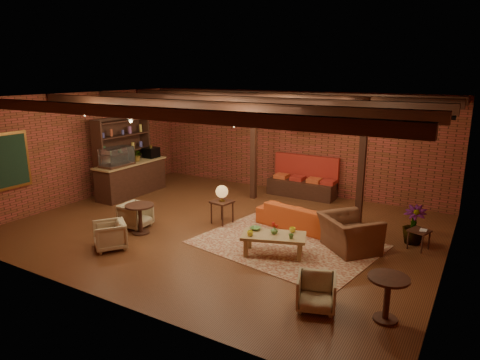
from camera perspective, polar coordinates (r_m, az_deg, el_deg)
The scene contains 29 objects.
floor at distance 10.80m, azimuth -2.08°, elevation -6.29°, with size 10.00×10.00×0.00m, color #3C200F.
ceiling at distance 10.12m, azimuth -2.25°, elevation 10.92°, with size 10.00×8.00×0.02m, color black.
wall_back at distance 13.82m, azimuth 6.84°, elevation 5.06°, with size 10.00×0.02×3.20m, color brown.
wall_front at distance 7.41m, azimuth -19.10°, elevation -3.75°, with size 10.00×0.02×3.20m, color brown.
wall_left at distance 13.66m, azimuth -20.17°, elevation 4.17°, with size 0.02×8.00×3.20m, color brown.
wall_right at distance 8.79m, azimuth 26.47°, elevation -1.70°, with size 0.02×8.00×3.20m, color brown.
ceiling_beams at distance 10.13m, azimuth -2.24°, elevation 10.24°, with size 9.80×6.40×0.22m, color black, non-canonical shape.
ceiling_pipe at distance 11.52m, azimuth 2.13°, elevation 9.58°, with size 0.12×0.12×9.60m, color black.
post_left at distance 12.84m, azimuth 1.85°, elevation 4.45°, with size 0.16×0.16×3.20m, color black.
post_right at distance 11.06m, azimuth 15.96°, elevation 2.29°, with size 0.16×0.16×3.20m, color black.
service_counter at distance 13.81m, azimuth -14.32°, elevation 1.32°, with size 0.80×2.50×1.60m, color black, non-canonical shape.
plant_counter at distance 13.80m, azimuth -13.55°, elevation 3.14°, with size 0.35×0.39×0.30m, color #337F33.
shelving_hutch at distance 14.08m, azimuth -15.30°, elevation 3.17°, with size 0.52×2.00×2.40m, color black, non-canonical shape.
chalkboard_menu at distance 12.30m, azimuth -28.19°, elevation 2.31°, with size 0.08×0.96×1.46m, color black.
banquette at distance 13.41m, azimuth 8.27°, elevation -0.08°, with size 2.10×0.70×1.00m, color maroon, non-canonical shape.
service_sign at distance 12.66m, azimuth 7.79°, elevation 7.62°, with size 0.86×0.06×0.30m, color orange.
ceiling_spotlights at distance 10.15m, azimuth -2.23°, elevation 9.00°, with size 6.40×4.40×0.28m, color black, non-canonical shape.
rug at distance 9.82m, azimuth 6.23°, elevation -8.49°, with size 3.79×2.90×0.01m, color maroon.
sofa at distance 10.74m, azimuth 7.91°, elevation -4.80°, with size 2.10×0.82×0.61m, color #AF4018.
coffee_table at distance 9.13m, azimuth 4.45°, elevation -7.55°, with size 1.48×1.07×0.71m.
side_table_lamp at distance 10.84m, azimuth -2.43°, elevation -1.96°, with size 0.55×0.55×1.00m.
round_table_left at distance 10.52m, azimuth -13.21°, elevation -4.44°, with size 0.69×0.69×0.72m.
armchair_a at distance 10.99m, azimuth -13.77°, elevation -4.46°, with size 0.66×0.62×0.68m, color beige.
armchair_b at distance 9.85m, azimuth -16.98°, elevation -6.91°, with size 0.65×0.61×0.67m, color beige.
armchair_right at distance 9.59m, azimuth 14.38°, elevation -6.17°, with size 1.18×0.77×1.03m, color brown.
side_table_book at distance 10.15m, azimuth 22.82°, elevation -6.34°, with size 0.51×0.51×0.46m.
round_table_right at distance 7.19m, azimuth 19.08°, elevation -13.89°, with size 0.63×0.63×0.74m.
armchair_far at distance 7.32m, azimuth 10.14°, elevation -14.32°, with size 0.62×0.58×0.64m, color beige.
plant_tall at distance 10.19m, azimuth 22.62°, elevation -0.89°, with size 1.48×1.48×2.64m, color #4C7F4C.
Camera 1 is at (5.46, -8.50, 3.80)m, focal length 32.00 mm.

